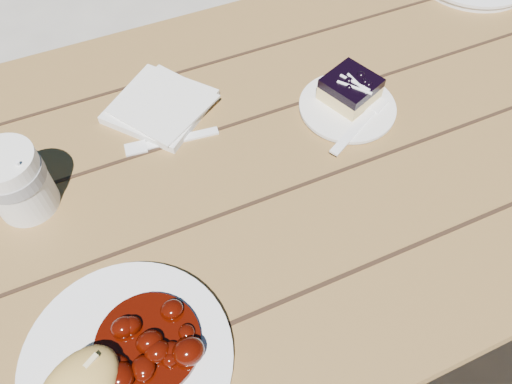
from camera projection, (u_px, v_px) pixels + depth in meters
name	position (u px, v px, depth m)	size (l,w,h in m)	color
ground	(237.00, 331.00, 1.41)	(60.00, 60.00, 0.00)	#A19C92
picnic_table	(227.00, 222.00, 0.92)	(2.00, 1.55, 0.75)	brown
main_plate	(128.00, 361.00, 0.61)	(0.25, 0.25, 0.02)	white
goulash_stew	(146.00, 339.00, 0.60)	(0.13, 0.13, 0.04)	#3C0902
dessert_plate	(347.00, 108.00, 0.86)	(0.16, 0.16, 0.01)	white
blueberry_cake	(350.00, 89.00, 0.85)	(0.10, 0.10, 0.05)	#F6D986
fork_dessert	(354.00, 130.00, 0.82)	(0.03, 0.16, 0.01)	white
coffee_cup	(16.00, 182.00, 0.71)	(0.09, 0.09, 0.11)	white
napkin_stack	(160.00, 106.00, 0.86)	(0.15, 0.15, 0.01)	white
fork_table	(181.00, 138.00, 0.82)	(0.03, 0.16, 0.01)	white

